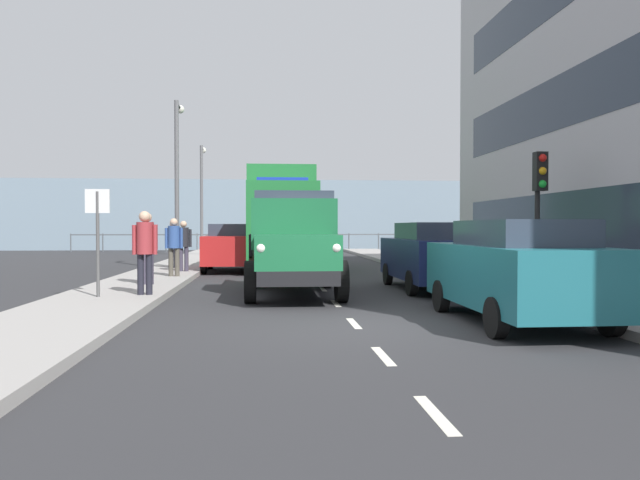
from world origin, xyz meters
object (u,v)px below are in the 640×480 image
(lamp_post_promenade, at_px, (177,168))
(lamp_post_far, at_px, (202,189))
(pedestrian_in_dark_coat, at_px, (184,242))
(pedestrian_by_lamp, at_px, (145,245))
(pedestrian_strolling, at_px, (174,242))
(street_sign, at_px, (98,223))
(traffic_light_near, at_px, (539,190))
(pedestrian_near_railing, at_px, (173,240))
(car_teal_kerbside_near, at_px, (516,269))
(car_navy_kerbside_1, at_px, (429,255))
(car_red_oppositeside_0, at_px, (232,247))
(lorry_cargo_green, at_px, (281,215))
(truck_vintage_green, at_px, (293,245))
(pedestrian_with_bag, at_px, (147,242))

(lamp_post_promenade, height_order, lamp_post_far, lamp_post_promenade)
(pedestrian_in_dark_coat, distance_m, lamp_post_promenade, 3.63)
(lamp_post_promenade, bearing_deg, pedestrian_by_lamp, 94.06)
(pedestrian_strolling, distance_m, street_sign, 5.32)
(traffic_light_near, xyz_separation_m, street_sign, (9.85, 0.62, -0.79))
(pedestrian_strolling, relative_size, street_sign, 0.76)
(pedestrian_near_railing, bearing_deg, car_teal_kerbside_near, 121.66)
(pedestrian_near_railing, bearing_deg, pedestrian_in_dark_coat, 109.44)
(car_navy_kerbside_1, xyz_separation_m, pedestrian_by_lamp, (6.78, 1.90, 0.32))
(pedestrian_by_lamp, bearing_deg, traffic_light_near, -178.03)
(car_teal_kerbside_near, xyz_separation_m, pedestrian_by_lamp, (6.78, -3.50, 0.32))
(lamp_post_far, relative_size, street_sign, 2.60)
(pedestrian_strolling, height_order, street_sign, street_sign)
(car_red_oppositeside_0, xyz_separation_m, street_sign, (2.24, 9.15, 0.79))
(lorry_cargo_green, relative_size, car_teal_kerbside_near, 1.85)
(street_sign, bearing_deg, pedestrian_strolling, -98.31)
(lorry_cargo_green, relative_size, lamp_post_promenade, 1.35)
(car_navy_kerbside_1, height_order, pedestrian_in_dark_coat, pedestrian_in_dark_coat)
(truck_vintage_green, height_order, pedestrian_in_dark_coat, truck_vintage_green)
(lamp_post_promenade, bearing_deg, pedestrian_near_railing, 82.86)
(car_navy_kerbside_1, distance_m, lamp_post_far, 19.53)
(pedestrian_with_bag, xyz_separation_m, lamp_post_far, (0.46, -17.26, 2.44))
(pedestrian_by_lamp, height_order, lamp_post_promenade, lamp_post_promenade)
(pedestrian_with_bag, bearing_deg, lamp_post_far, -88.47)
(pedestrian_in_dark_coat, xyz_separation_m, street_sign, (0.77, 7.28, 0.55))
(car_red_oppositeside_0, height_order, street_sign, street_sign)
(pedestrian_by_lamp, bearing_deg, pedestrian_with_bag, -80.15)
(car_navy_kerbside_1, xyz_separation_m, lamp_post_promenade, (7.44, -7.45, 2.91))
(pedestrian_with_bag, distance_m, pedestrian_near_railing, 6.33)
(pedestrian_by_lamp, xyz_separation_m, lamp_post_promenade, (0.66, -9.35, 2.59))
(car_navy_kerbside_1, relative_size, pedestrian_by_lamp, 2.49)
(car_navy_kerbside_1, xyz_separation_m, traffic_light_near, (-2.17, 1.60, 1.58))
(truck_vintage_green, xyz_separation_m, lorry_cargo_green, (0.09, -9.41, 0.90))
(car_red_oppositeside_0, distance_m, pedestrian_with_bag, 6.69)
(car_red_oppositeside_0, xyz_separation_m, pedestrian_near_railing, (2.09, 0.13, 0.25))
(lorry_cargo_green, xyz_separation_m, lamp_post_promenade, (3.81, 0.86, 1.73))
(pedestrian_in_dark_coat, xyz_separation_m, lamp_post_promenade, (0.54, -2.39, 2.68))
(pedestrian_with_bag, xyz_separation_m, street_sign, (0.48, 2.70, 0.45))
(car_navy_kerbside_1, xyz_separation_m, street_sign, (7.68, 2.22, 0.79))
(street_sign, bearing_deg, truck_vintage_green, -164.84)
(lorry_cargo_green, bearing_deg, lamp_post_promenade, 12.68)
(pedestrian_by_lamp, distance_m, pedestrian_strolling, 4.93)
(truck_vintage_green, distance_m, pedestrian_near_railing, 8.85)
(car_red_oppositeside_0, height_order, pedestrian_near_railing, pedestrian_near_railing)
(truck_vintage_green, height_order, pedestrian_near_railing, truck_vintage_green)
(car_red_oppositeside_0, xyz_separation_m, pedestrian_by_lamp, (1.35, 8.84, 0.32))
(truck_vintage_green, height_order, pedestrian_strolling, truck_vintage_green)
(lorry_cargo_green, distance_m, pedestrian_in_dark_coat, 4.71)
(traffic_light_near, bearing_deg, pedestrian_strolling, -26.96)
(pedestrian_in_dark_coat, bearing_deg, car_red_oppositeside_0, -128.25)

